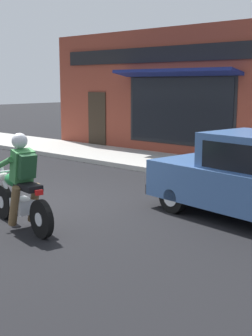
# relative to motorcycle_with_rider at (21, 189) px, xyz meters

# --- Properties ---
(ground_plane) EXTENTS (80.00, 80.00, 0.00)m
(ground_plane) POSITION_rel_motorcycle_with_rider_xyz_m (1.13, 1.03, -0.68)
(ground_plane) COLOR black
(sidewalk_curb) EXTENTS (2.60, 22.00, 0.14)m
(sidewalk_curb) POSITION_rel_motorcycle_with_rider_xyz_m (6.56, 4.03, -0.61)
(sidewalk_curb) COLOR #ADAAA3
(sidewalk_curb) RESTS_ON ground
(storefront_building) EXTENTS (1.25, 9.36, 4.20)m
(storefront_building) POSITION_rel_motorcycle_with_rider_xyz_m (8.08, 3.53, 1.43)
(storefront_building) COLOR brown
(storefront_building) RESTS_ON ground
(motorcycle_with_rider) EXTENTS (0.65, 2.01, 1.62)m
(motorcycle_with_rider) POSITION_rel_motorcycle_with_rider_xyz_m (0.00, 0.00, 0.00)
(motorcycle_with_rider) COLOR black
(motorcycle_with_rider) RESTS_ON ground
(traffic_cone) EXTENTS (0.36, 0.36, 0.60)m
(traffic_cone) POSITION_rel_motorcycle_with_rider_xyz_m (5.86, -0.64, -0.25)
(traffic_cone) COLOR black
(traffic_cone) RESTS_ON sidewalk_curb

